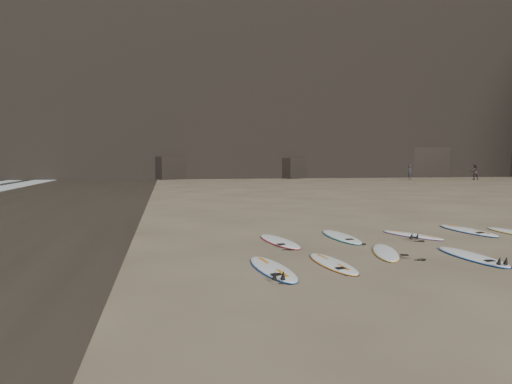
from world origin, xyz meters
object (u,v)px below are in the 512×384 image
surfboard_1 (333,263)px  surfboard_7 (412,235)px  surfboard_0 (272,268)px  surfboard_6 (341,236)px  person_b (475,172)px  person_a (410,172)px  surfboard_3 (472,256)px  surfboard_8 (468,230)px  surfboard_2 (386,252)px  surfboard_5 (279,241)px

surfboard_1 → surfboard_7: bearing=38.3°
surfboard_0 → surfboard_6: size_ratio=0.97×
surfboard_7 → person_b: size_ratio=1.31×
surfboard_7 → person_a: bearing=38.8°
surfboard_7 → surfboard_3: bearing=-117.3°
surfboard_6 → person_b: 43.79m
surfboard_1 → surfboard_8: surfboard_8 is taller
surfboard_2 → surfboard_0: bearing=-140.3°
surfboard_1 → surfboard_5: 3.12m
surfboard_0 → person_a: (23.68, 39.79, 0.74)m
surfboard_6 → surfboard_8: (4.49, 0.49, 0.00)m
surfboard_1 → person_b: (28.77, 37.76, 0.81)m
person_a → surfboard_6: bearing=-165.5°
surfboard_7 → surfboard_2: bearing=-153.3°
surfboard_0 → surfboard_2: surfboard_0 is taller
surfboard_5 → person_b: 45.41m
surfboard_1 → surfboard_2: 2.03m
surfboard_0 → surfboard_3: bearing=-1.0°
surfboard_1 → surfboard_6: bearing=62.7°
surfboard_6 → person_b: size_ratio=1.56×
surfboard_8 → person_a: person_a is taller
person_b → surfboard_6: bearing=75.6°
surfboard_5 → surfboard_7: 4.29m
surfboard_2 → surfboard_8: (4.22, 2.99, 0.01)m
surfboard_1 → surfboard_7: 5.11m
surfboard_6 → person_a: size_ratio=1.70×
surfboard_1 → surfboard_3: 3.55m
surfboard_3 → surfboard_8: bearing=55.6°
surfboard_5 → person_b: person_b is taller
surfboard_3 → surfboard_0: bearing=-177.2°
surfboard_3 → surfboard_8: size_ratio=0.95×
surfboard_7 → surfboard_8: surfboard_8 is taller
surfboard_5 → surfboard_6: bearing=3.5°
surfboard_3 → surfboard_7: (0.19, 3.32, -0.01)m
surfboard_6 → person_a: 41.54m
surfboard_1 → surfboard_2: bearing=26.1°
surfboard_5 → person_b: size_ratio=1.50×
surfboard_3 → person_b: (25.22, 37.60, 0.81)m
surfboard_1 → surfboard_2: size_ratio=1.02×
surfboard_8 → person_a: size_ratio=1.73×
surfboard_2 → person_b: bearing=70.9°
surfboard_2 → surfboard_3: surfboard_3 is taller
surfboard_3 → surfboard_5: 5.01m
surfboard_7 → person_b: (25.03, 34.28, 0.82)m
person_a → surfboard_2: bearing=-163.6°
surfboard_5 → surfboard_7: size_ratio=1.15×
person_b → surfboard_8: bearing=80.1°
surfboard_1 → surfboard_7: surfboard_1 is taller
person_a → person_b: (6.53, -1.74, 0.07)m
person_a → person_b: 6.76m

